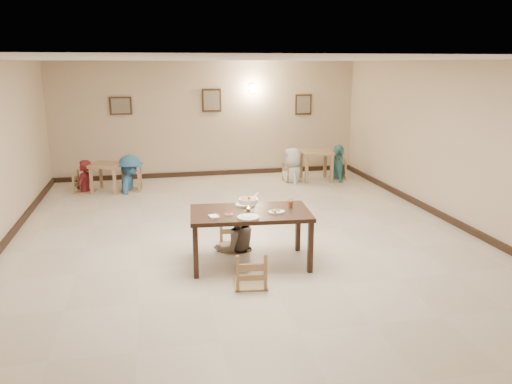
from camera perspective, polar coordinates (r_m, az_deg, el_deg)
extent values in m
plane|color=beige|center=(8.79, -1.40, -5.02)|extent=(10.00, 10.00, 0.00)
plane|color=white|center=(8.29, -1.53, 14.93)|extent=(10.00, 10.00, 0.00)
plane|color=#CEB495|center=(13.31, -5.51, 8.24)|extent=(10.00, 0.00, 10.00)
plane|color=#CEB495|center=(3.78, 12.92, -8.26)|extent=(10.00, 0.00, 10.00)
plane|color=#CEB495|center=(9.95, 21.91, 5.15)|extent=(0.00, 10.00, 10.00)
cube|color=black|center=(13.51, -5.34, 2.15)|extent=(8.00, 0.06, 0.12)
cube|color=black|center=(10.24, 21.01, -2.81)|extent=(0.06, 10.00, 0.12)
cube|color=#322213|center=(13.16, -15.21, 9.49)|extent=(0.55, 0.03, 0.45)
cube|color=gray|center=(13.14, -15.22, 9.48)|extent=(0.45, 0.01, 0.37)
cube|color=#322213|center=(13.24, -5.10, 10.39)|extent=(0.50, 0.03, 0.60)
cube|color=gray|center=(13.22, -5.09, 10.38)|extent=(0.41, 0.01, 0.49)
cube|color=#322213|center=(13.78, 5.44, 9.92)|extent=(0.45, 0.03, 0.55)
cube|color=gray|center=(13.76, 5.46, 9.91)|extent=(0.37, 0.01, 0.45)
cube|color=#FFD88C|center=(13.40, -0.36, 11.78)|extent=(0.16, 0.05, 0.22)
cube|color=#321C11|center=(7.36, -0.66, -2.44)|extent=(1.83, 1.13, 0.06)
cube|color=#321C11|center=(7.05, -6.92, -6.89)|extent=(0.07, 0.07, 0.76)
cube|color=#321C11|center=(7.23, 6.23, -6.30)|extent=(0.07, 0.07, 0.76)
cube|color=#321C11|center=(7.86, -6.97, -4.59)|extent=(0.07, 0.07, 0.76)
cube|color=#321C11|center=(8.02, 4.81, -4.13)|extent=(0.07, 0.07, 0.76)
cube|color=#A48759|center=(8.11, -2.55, -3.26)|extent=(0.48, 0.48, 0.05)
cube|color=#A48759|center=(6.77, -0.65, -7.18)|extent=(0.45, 0.45, 0.05)
imported|color=gray|center=(7.98, -2.38, -1.35)|extent=(0.85, 0.73, 1.52)
torus|color=silver|center=(7.36, -0.87, -1.24)|extent=(0.22, 0.22, 0.01)
cylinder|color=silver|center=(7.39, -0.87, -2.00)|extent=(0.06, 0.06, 0.03)
cone|color=#FFA526|center=(7.38, -0.87, -1.68)|extent=(0.03, 0.03, 0.05)
cylinder|color=white|center=(7.35, -0.87, -1.00)|extent=(0.28, 0.28, 0.06)
cylinder|color=#A64214|center=(7.35, -0.88, -0.79)|extent=(0.25, 0.25, 0.01)
sphere|color=#2D7223|center=(7.33, -0.79, -0.67)|extent=(0.04, 0.04, 0.04)
cylinder|color=silver|center=(7.41, -0.13, -0.43)|extent=(0.13, 0.08, 0.09)
cylinder|color=silver|center=(7.44, -0.29, -1.54)|extent=(0.01, 0.01, 0.13)
cylinder|color=silver|center=(7.41, -1.61, -1.61)|extent=(0.01, 0.01, 0.13)
cylinder|color=silver|center=(7.28, -0.72, -1.90)|extent=(0.01, 0.01, 0.13)
cylinder|color=white|center=(7.66, -1.22, -1.44)|extent=(0.31, 0.31, 0.02)
ellipsoid|color=white|center=(7.66, -1.22, -1.39)|extent=(0.20, 0.17, 0.07)
cylinder|color=white|center=(7.03, -0.91, -2.92)|extent=(0.31, 0.31, 0.02)
ellipsoid|color=white|center=(7.03, -0.91, -2.86)|extent=(0.20, 0.17, 0.07)
cylinder|color=white|center=(7.29, 2.36, -2.29)|extent=(0.25, 0.25, 0.02)
sphere|color=#2D7223|center=(7.22, 2.20, -2.28)|extent=(0.04, 0.04, 0.04)
cylinder|color=white|center=(7.19, -3.11, -2.55)|extent=(0.11, 0.11, 0.02)
cylinder|color=#A10E18|center=(7.19, -3.11, -2.48)|extent=(0.09, 0.09, 0.01)
cube|color=white|center=(7.07, -4.85, -2.84)|extent=(0.15, 0.18, 0.03)
cube|color=silver|center=(7.15, -4.53, -2.66)|extent=(0.03, 0.17, 0.01)
cube|color=silver|center=(7.16, -4.29, -2.65)|extent=(0.03, 0.17, 0.01)
cylinder|color=white|center=(7.53, 3.98, -1.33)|extent=(0.07, 0.07, 0.13)
cylinder|color=#C44C0B|center=(7.53, 3.97, -1.42)|extent=(0.06, 0.06, 0.10)
cube|color=#9F7A52|center=(12.15, -16.71, 3.00)|extent=(0.84, 0.84, 0.06)
cube|color=#9F7A52|center=(12.08, -18.29, 1.18)|extent=(0.07, 0.07, 0.61)
cube|color=#9F7A52|center=(11.87, -15.86, 1.13)|extent=(0.07, 0.07, 0.61)
cube|color=#9F7A52|center=(12.57, -17.30, 1.76)|extent=(0.07, 0.07, 0.61)
cube|color=#9F7A52|center=(12.37, -14.95, 1.73)|extent=(0.07, 0.07, 0.61)
cube|color=#9F7A52|center=(12.85, 6.93, 4.53)|extent=(0.83, 0.83, 0.06)
cube|color=#9F7A52|center=(12.54, 5.81, 2.54)|extent=(0.07, 0.07, 0.70)
cube|color=#9F7A52|center=(12.70, 8.65, 2.60)|extent=(0.07, 0.07, 0.70)
cube|color=#9F7A52|center=(13.16, 5.18, 3.12)|extent=(0.07, 0.07, 0.70)
cube|color=#9F7A52|center=(13.31, 7.89, 3.17)|extent=(0.07, 0.07, 0.70)
cube|color=#A48759|center=(12.30, -19.06, 1.95)|extent=(0.44, 0.44, 0.05)
cube|color=#A48759|center=(12.14, -14.19, 2.26)|extent=(0.47, 0.47, 0.05)
cube|color=#A48759|center=(12.75, 4.20, 3.01)|extent=(0.41, 0.41, 0.04)
cube|color=#A48759|center=(13.20, 9.35, 3.28)|extent=(0.42, 0.42, 0.05)
imported|color=maroon|center=(12.24, -19.19, 3.47)|extent=(0.53, 0.65, 1.53)
imported|color=teal|center=(12.06, -14.31, 4.14)|extent=(0.75, 1.17, 1.72)
imported|color=silver|center=(12.67, 4.24, 5.04)|extent=(0.60, 0.87, 1.72)
imported|color=teal|center=(13.11, 9.43, 5.31)|extent=(0.61, 1.10, 1.77)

